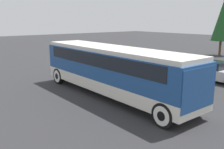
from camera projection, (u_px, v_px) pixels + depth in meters
ground_plane at (112, 96)px, 14.80m from camera, size 120.00×120.00×0.00m
tour_bus at (113, 67)px, 14.35m from camera, size 11.37×2.53×2.89m
parked_car_near at (211, 71)px, 18.56m from camera, size 4.50×1.88×1.44m
parked_car_mid at (173, 76)px, 17.06m from camera, size 4.53×1.86×1.28m
tree_center at (223, 20)px, 30.45m from camera, size 2.43×2.43×6.82m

